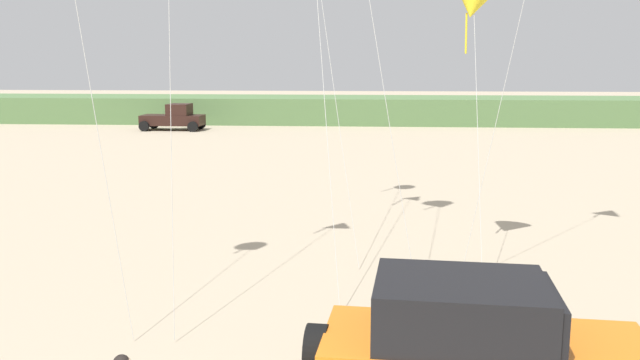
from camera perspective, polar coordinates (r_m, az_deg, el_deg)
dune_ridge at (r=56.85m, az=3.90°, el=6.01°), size 90.00×7.37×2.14m
jeep at (r=9.66m, az=13.47°, el=-14.39°), size 4.94×2.69×2.26m
distant_pickup at (r=51.53m, az=-12.34°, el=5.22°), size 4.65×2.48×1.98m
kite_blue_swept at (r=17.44m, az=12.99°, el=14.78°), size 1.71×4.33×7.38m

